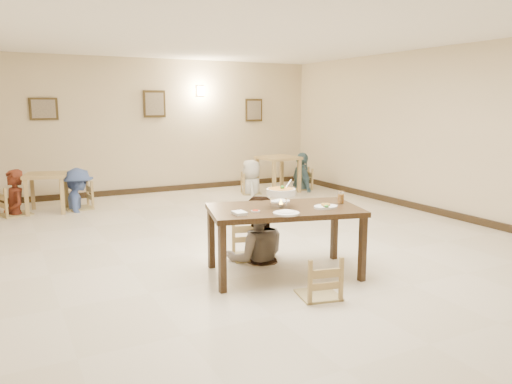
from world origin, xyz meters
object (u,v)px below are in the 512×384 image
chair_far (250,223)px  drink_glass (341,198)px  main_table (284,214)px  bg_table_right (278,163)px  curry_warmer (281,192)px  bg_chair_ll (13,187)px  bg_chair_rr (302,169)px  bg_diner_b (77,168)px  bg_chair_lr (77,183)px  chair_near (319,256)px  bg_chair_rl (251,174)px  bg_diner_a (12,170)px  bg_diner_d (302,153)px  bg_diner_c (251,160)px  main_diner (257,196)px  bg_table_left (46,181)px

chair_far → drink_glass: drink_glass is taller
main_table → bg_table_right: bearing=75.2°
curry_warmer → drink_glass: (0.75, -0.15, -0.11)m
bg_chair_ll → bg_chair_rr: (6.17, -0.00, -0.04)m
bg_chair_rr → bg_diner_b: bg_diner_b is taller
main_table → bg_chair_lr: size_ratio=1.87×
chair_near → bg_chair_rl: (2.14, 5.77, 0.01)m
bg_diner_a → bg_diner_d: (6.17, -0.00, 0.04)m
bg_chair_rr → bg_diner_c: bg_diner_c is taller
chair_near → bg_chair_rr: bearing=-108.8°
main_diner → bg_table_right: 5.16m
bg_chair_ll → bg_diner_d: size_ratio=0.59×
chair_far → bg_chair_ll: bearing=137.9°
curry_warmer → bg_diner_a: bearing=118.2°
curry_warmer → bg_diner_b: bearing=107.3°
curry_warmer → bg_chair_ll: (-2.68, 4.99, -0.48)m
main_table → bg_diner_b: size_ratio=1.21×
bg_chair_lr → bg_diner_a: size_ratio=0.61×
drink_glass → bg_diner_b: bearing=114.1°
main_diner → drink_glass: main_diner is taller
main_diner → bg_chair_ll: (-2.68, 4.37, -0.33)m
chair_near → bg_chair_rr: size_ratio=0.92×
chair_far → bg_table_right: 5.09m
chair_near → bg_diner_a: size_ratio=0.52×
bg_chair_lr → bg_diner_c: size_ratio=0.67×
drink_glass → bg_chair_rl: drink_glass is taller
chair_near → bg_table_right: bearing=-103.8°
chair_far → main_diner: bearing=-52.7°
main_table → bg_diner_d: (3.46, 5.01, 0.15)m
bg_chair_rr → drink_glass: bearing=-9.4°
bg_chair_ll → bg_chair_lr: bearing=-106.4°
bg_chair_ll → bg_diner_c: (4.81, -0.01, 0.26)m
chair_far → bg_diner_a: bearing=137.9°
main_diner → bg_chair_rl: main_diner is taller
bg_diner_c → chair_far: bearing=-5.9°
chair_far → bg_diner_c: bearing=78.9°
chair_near → bg_table_left: (-2.12, 5.82, 0.16)m
main_table → bg_diner_c: bearing=81.6°
bg_table_right → bg_chair_ll: size_ratio=0.86×
bg_chair_ll → drink_glass: bearing=-165.0°
bg_table_right → main_diner: bearing=-123.0°
bg_chair_ll → bg_chair_rl: size_ratio=1.14×
bg_chair_ll → bg_diner_b: bg_diner_b is taller
bg_diner_d → drink_glass: bearing=164.0°
bg_diner_c → bg_diner_b: bearing=-69.6°
bg_table_right → bg_chair_ll: bg_chair_ll is taller
drink_glass → bg_chair_rl: (1.39, 5.12, -0.43)m
curry_warmer → bg_table_left: 5.46m
bg_diner_b → bg_diner_d: (5.06, -0.05, 0.08)m
bg_table_left → bg_chair_rl: bearing=-0.6°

